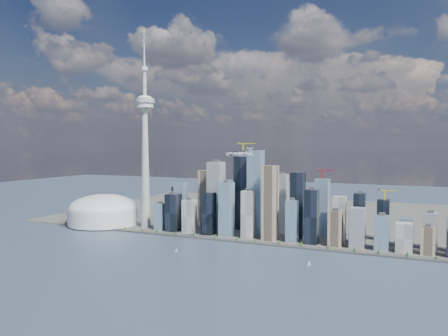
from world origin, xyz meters
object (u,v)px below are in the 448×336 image
at_px(needle_tower, 145,144).
at_px(airplane, 239,154).
at_px(sailboat_west, 176,250).
at_px(dome_stadium, 103,211).
at_px(sailboat_east, 309,264).

bearing_deg(needle_tower, airplane, -22.17).
height_order(needle_tower, airplane, needle_tower).
bearing_deg(airplane, needle_tower, 175.04).
relative_size(airplane, sailboat_west, 9.31).
bearing_deg(sailboat_west, needle_tower, 118.34).
bearing_deg(needle_tower, dome_stadium, -175.91).
height_order(dome_stadium, sailboat_west, dome_stadium).
bearing_deg(sailboat_west, airplane, 10.18).
xyz_separation_m(dome_stadium, sailboat_west, (357.45, -193.68, -36.77)).
bearing_deg(dome_stadium, sailboat_west, -28.45).
relative_size(dome_stadium, sailboat_west, 24.06).
bearing_deg(airplane, dome_stadium, -177.75).
relative_size(dome_stadium, sailboat_east, 19.61).
xyz_separation_m(needle_tower, sailboat_east, (506.68, -193.41, -232.57)).
bearing_deg(sailboat_west, sailboat_east, -16.50).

